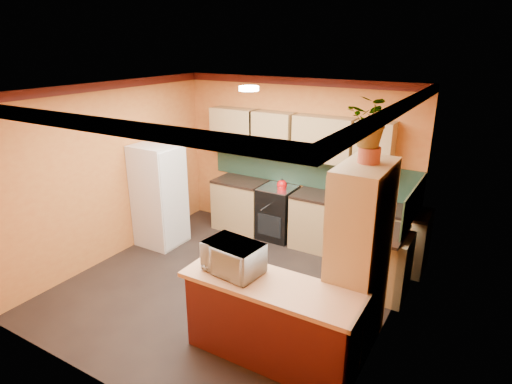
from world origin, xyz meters
TOP-DOWN VIEW (x-y plane):
  - room_shell at (0.02, 0.28)m, footprint 4.24×4.24m
  - base_cabinets_back at (0.46, 1.80)m, footprint 3.65×0.60m
  - countertop_back at (0.46, 1.80)m, footprint 3.65×0.62m
  - stove at (-0.17, 1.80)m, footprint 0.58×0.58m
  - kettle at (-0.07, 1.75)m, footprint 0.21×0.21m
  - sink at (1.23, 1.80)m, footprint 0.48×0.40m
  - base_cabinets_right at (1.80, 0.93)m, footprint 0.60×0.80m
  - countertop_right at (1.80, 0.93)m, footprint 0.62×0.80m
  - fridge at (-1.75, 0.62)m, footprint 0.68×0.66m
  - pantry at (1.85, -0.20)m, footprint 0.48×0.90m
  - fern_pot at (1.85, -0.15)m, footprint 0.22×0.22m
  - fern at (1.85, -0.15)m, footprint 0.54×0.50m
  - breakfast_bar at (1.18, -0.93)m, footprint 1.80×0.55m
  - bar_top at (1.18, -0.93)m, footprint 1.90×0.65m
  - microwave at (0.73, -0.93)m, footprint 0.64×0.47m

SIDE VIEW (x-z plane):
  - base_cabinets_back at x=0.46m, z-range 0.00..0.88m
  - base_cabinets_right at x=1.80m, z-range 0.00..0.88m
  - breakfast_bar at x=1.18m, z-range 0.00..0.88m
  - stove at x=-0.17m, z-range 0.00..0.91m
  - fridge at x=-1.75m, z-range 0.00..1.70m
  - countertop_back at x=0.46m, z-range 0.88..0.92m
  - countertop_right at x=1.80m, z-range 0.88..0.92m
  - bar_top at x=1.18m, z-range 0.88..0.93m
  - sink at x=1.23m, z-range 0.92..0.95m
  - kettle at x=-0.07m, z-range 0.91..1.09m
  - pantry at x=1.85m, z-range 0.00..2.10m
  - microwave at x=0.73m, z-range 0.93..1.26m
  - room_shell at x=0.02m, z-range 0.73..3.45m
  - fern_pot at x=1.85m, z-range 2.10..2.26m
  - fern at x=1.85m, z-range 2.26..2.76m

